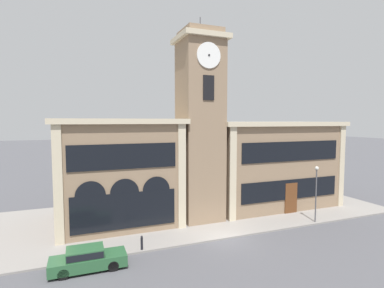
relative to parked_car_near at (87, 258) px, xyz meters
The scene contains 8 objects.
ground_plane 10.83m from the parked_car_near, ahead, with size 300.00×300.00×0.00m, color #4C4C51.
sidewalk_kerb 13.70m from the parked_car_near, 38.26° to the left, with size 41.37×14.70×0.15m.
clock_tower 15.14m from the parked_car_near, 31.42° to the left, with size 4.51×4.51×19.41m.
town_hall_left_wing 10.60m from the parked_car_near, 70.97° to the left, with size 11.42×9.86×9.89m.
town_hall_right_wing 22.56m from the parked_car_near, 24.53° to the left, with size 15.18×9.86×9.60m.
parked_car_near is the anchor object (origin of this frame).
street_lamp 20.72m from the parked_car_near, ahead, with size 0.36×0.36×5.31m.
bollard 4.12m from the parked_car_near, 20.08° to the left, with size 0.18×0.18×1.06m.
Camera 1 is at (-11.31, -21.12, 9.67)m, focal length 28.00 mm.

